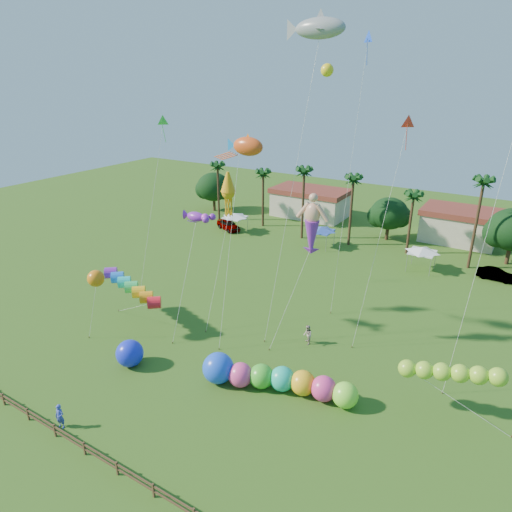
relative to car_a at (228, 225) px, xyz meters
The scene contains 22 objects.
ground 42.34m from the car_a, 59.36° to the right, with size 160.00×160.00×0.00m, color #285116.
tree_line 26.48m from the car_a, 16.76° to the left, with size 69.46×8.91×11.00m.
buildings_row 22.96m from the car_a, 36.29° to the left, with size 35.00×7.00×4.00m.
tent_row 15.69m from the car_a, ahead, with size 31.00×4.00×0.60m.
fence 47.60m from the car_a, 63.05° to the right, with size 36.12×0.12×1.00m.
car_a is the anchor object (origin of this frame).
car_b 37.93m from the car_a, ahead, with size 1.45×4.15×1.37m, color #4C4C54.
spectator_a 44.33m from the car_a, 69.99° to the right, with size 0.67×0.44×1.84m, color #3544BB.
spectator_b 34.02m from the car_a, 42.74° to the right, with size 0.90×0.70×1.84m, color #AE9791.
caterpillar_inflatable 39.76m from the car_a, 49.99° to the right, with size 12.14×5.05×2.49m.
blue_ball 36.61m from the car_a, 67.84° to the right, with size 2.29×2.29×2.29m, color #1A2AED.
rainbow_tube 31.03m from the car_a, 70.66° to the right, with size 8.49×5.12×3.97m.
green_worm 43.92m from the car_a, 37.89° to the right, with size 10.67×2.91×4.03m.
orange_ball_kite 33.58m from the car_a, 75.32° to the right, with size 1.90×1.69×6.76m.
merman_kite 34.56m from the car_a, 42.21° to the right, with size 3.19×4.59×13.27m.
fish_kite 34.09m from the car_a, 51.03° to the right, with size 4.37×5.95×18.07m.
shark_kite 38.81m from the car_a, 39.27° to the right, with size 6.13×8.00×27.26m.
squid_kite 28.86m from the car_a, 54.32° to the right, with size 1.91×5.91×14.50m.
lobster_kite 31.02m from the car_a, 60.13° to the right, with size 3.42×5.29×11.60m.
delta_kite_red 39.24m from the car_a, 29.91° to the right, with size 2.16×4.83×19.83m.
delta_kite_green 26.46m from the car_a, 73.52° to the right, with size 1.93×4.86×18.91m.
delta_kite_blue 37.60m from the car_a, 28.77° to the right, with size 1.26×3.51×26.35m.
Camera 1 is at (18.26, -19.31, 22.77)m, focal length 32.00 mm.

